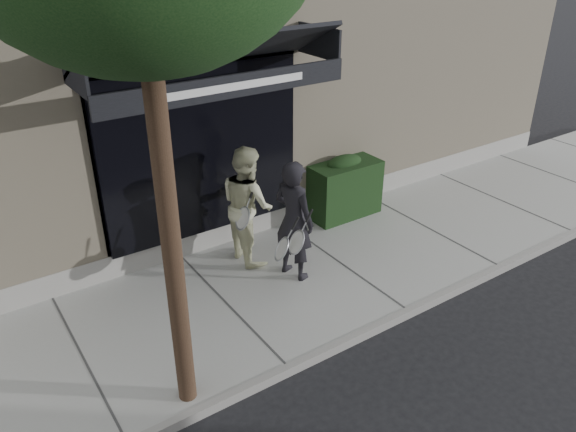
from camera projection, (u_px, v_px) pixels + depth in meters
ground at (337, 267)px, 8.95m from camera, size 80.00×80.00×0.00m
sidewalk at (337, 264)px, 8.92m from camera, size 20.00×3.00×0.12m
curb at (407, 313)px, 7.77m from camera, size 20.00×0.10×0.14m
building_facade at (189, 43)px, 11.32m from camera, size 14.30×8.04×5.64m
hedge at (343, 187)px, 10.11m from camera, size 1.30×0.70×1.14m
pedestrian_front at (294, 221)px, 8.13m from camera, size 0.87×0.90×1.84m
pedestrian_back at (247, 204)px, 8.58m from camera, size 0.74×0.93×1.86m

